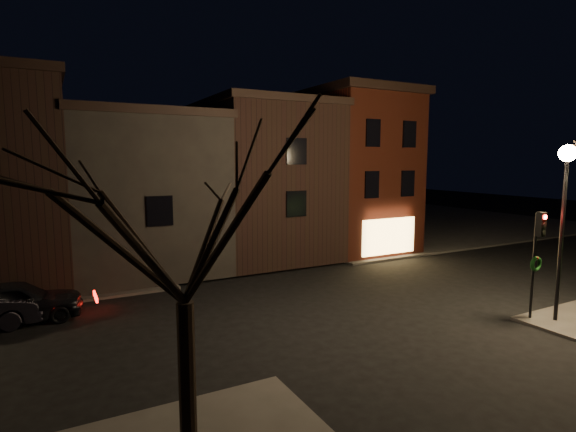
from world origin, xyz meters
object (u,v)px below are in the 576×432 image
object	(u,v)px
street_lamp_near	(565,185)
parked_car_a	(13,302)
bare_tree_left	(182,193)
traffic_signal	(537,248)

from	to	relation	value
street_lamp_near	parked_car_a	bearing A→B (deg)	151.76
bare_tree_left	parked_car_a	bearing A→B (deg)	108.96
street_lamp_near	bare_tree_left	distance (m)	14.24
bare_tree_left	parked_car_a	size ratio (longest dim) A/B	1.59
street_lamp_near	parked_car_a	xyz separation A→B (m)	(-17.83, 9.58, -4.37)
street_lamp_near	traffic_signal	size ratio (longest dim) A/B	1.60
bare_tree_left	street_lamp_near	bearing A→B (deg)	4.03
traffic_signal	bare_tree_left	world-z (taller)	bare_tree_left
traffic_signal	parked_car_a	size ratio (longest dim) A/B	0.86
parked_car_a	street_lamp_near	bearing A→B (deg)	-116.24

